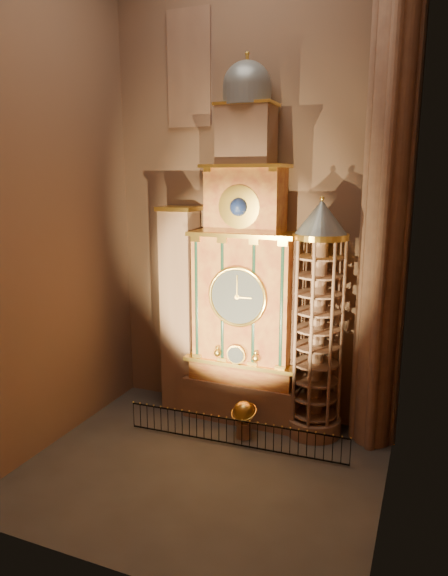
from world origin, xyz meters
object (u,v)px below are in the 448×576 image
at_px(stair_turret, 317,323).
at_px(celestial_globe, 244,416).
at_px(portrait_tower, 180,309).
at_px(astronomical_clock, 245,284).
at_px(iron_railing, 234,432).

bearing_deg(stair_turret, celestial_globe, -149.46).
bearing_deg(celestial_globe, portrait_tower, 154.64).
height_order(astronomical_clock, portrait_tower, astronomical_clock).
bearing_deg(portrait_tower, iron_railing, -35.62).
xyz_separation_m(stair_turret, iron_railing, (-2.92, -2.57, -4.61)).
xyz_separation_m(astronomical_clock, celestial_globe, (0.69, -1.92, -5.63)).
xyz_separation_m(portrait_tower, iron_railing, (3.98, -2.85, -4.49)).
bearing_deg(iron_railing, celestial_globe, 82.77).
height_order(stair_turret, celestial_globe, stair_turret).
xyz_separation_m(astronomical_clock, iron_railing, (0.58, -2.83, -6.02)).
xyz_separation_m(stair_turret, celestial_globe, (-2.81, -1.66, -4.22)).
relative_size(astronomical_clock, stair_turret, 1.55).
relative_size(astronomical_clock, celestial_globe, 9.56).
bearing_deg(astronomical_clock, portrait_tower, 179.71).
relative_size(portrait_tower, stair_turret, 0.94).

